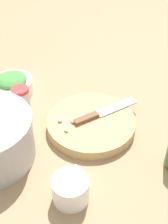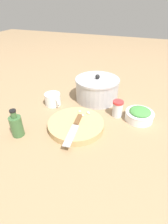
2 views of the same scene
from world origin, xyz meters
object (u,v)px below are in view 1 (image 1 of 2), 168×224
Objects in this scene: cutting_board at (91,124)px; spice_jar at (22,99)px; chef_knife at (102,112)px; herb_bowl at (12,84)px; coffee_mug at (71,189)px; garlic_cloves at (65,123)px.

cutting_board is 3.05× the size of spice_jar.
cutting_board is 0.25m from spice_jar.
chef_knife is at bearing -74.09° from cutting_board.
herb_bowl is 0.51m from coffee_mug.
cutting_board is at bearing -134.60° from spice_jar.
coffee_mug is (-0.23, 0.08, -0.00)m from garlic_cloves.
coffee_mug is (-0.39, -0.02, -0.01)m from spice_jar.
spice_jar is (0.16, 0.22, 0.01)m from chef_knife.
herb_bowl is at bearing -147.84° from chef_knife.
chef_knife is 2.12× the size of coffee_mug.
coffee_mug reaches higher than chef_knife.
coffee_mug is (-0.23, 0.21, -0.00)m from chef_knife.
garlic_cloves is 0.25m from coffee_mug.
chef_knife is at bearing -141.21° from herb_bowl.
garlic_cloves is 0.75× the size of spice_jar.
coffee_mug is at bearing -177.59° from spice_jar.
chef_knife and garlic_cloves have the same top height.
spice_jar is at bearing 45.40° from cutting_board.
herb_bowl is at bearing 1.74° from spice_jar.
spice_jar is (-0.12, -0.00, 0.01)m from herb_bowl.
chef_knife is 0.13m from garlic_cloves.
chef_knife is 0.31m from coffee_mug.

